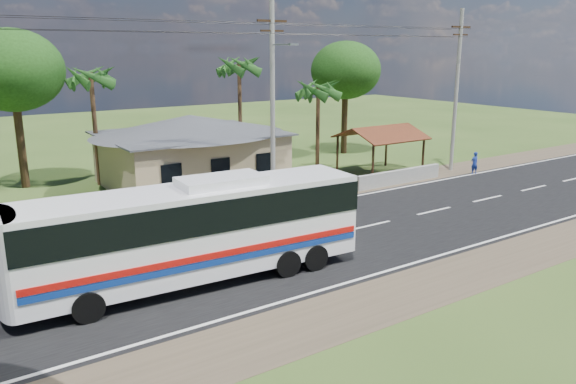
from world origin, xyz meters
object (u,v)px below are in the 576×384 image
Objects in this scene: coach_bus at (196,225)px; person at (474,163)px; waiting_shed at (381,134)px; motorcycle at (319,190)px.

person is at bearing 18.43° from coach_bus.
waiting_shed is 6.77m from person.
person is (23.70, 6.27, -1.45)m from coach_bus.
coach_bus is at bearing -151.42° from waiting_shed.
coach_bus reaches higher than motorcycle.
waiting_shed is 3.04× the size of motorcycle.
motorcycle is at bearing -159.47° from waiting_shed.
person is (5.29, -3.76, -1.95)m from waiting_shed.
coach_bus is (-18.41, -10.03, -0.51)m from waiting_shed.
motorcycle is 12.61m from person.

